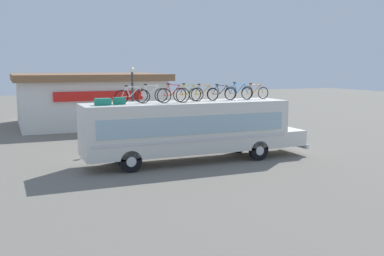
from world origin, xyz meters
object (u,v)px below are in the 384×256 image
rooftop_bicycle_4 (188,94)px  rooftop_bicycle_5 (204,94)px  street_lamp (133,100)px  luggage_bag_1 (103,102)px  rooftop_bicycle_3 (173,95)px  rooftop_bicycle_2 (151,95)px  rooftop_bicycle_7 (239,92)px  rooftop_bicycle_1 (132,96)px  bus (191,127)px  rooftop_bicycle_6 (222,93)px  rooftop_bicycle_8 (255,92)px  luggage_bag_2 (119,101)px

rooftop_bicycle_4 → rooftop_bicycle_5: size_ratio=0.99×
street_lamp → rooftop_bicycle_5: bearing=-67.1°
luggage_bag_1 → rooftop_bicycle_3: 3.45m
rooftop_bicycle_2 → rooftop_bicycle_7: rooftop_bicycle_7 is taller
rooftop_bicycle_2 → rooftop_bicycle_7: bearing=-2.5°
rooftop_bicycle_1 → luggage_bag_1: bearing=-172.6°
rooftop_bicycle_1 → street_lamp: size_ratio=0.37×
bus → street_lamp: 6.09m
luggage_bag_1 → rooftop_bicycle_6: (6.41, 0.50, 0.21)m
rooftop_bicycle_4 → rooftop_bicycle_8: size_ratio=0.98×
rooftop_bicycle_3 → rooftop_bicycle_5: size_ratio=1.02×
luggage_bag_2 → rooftop_bicycle_4: 3.65m
luggage_bag_2 → rooftop_bicycle_7: (6.59, 0.25, 0.23)m
rooftop_bicycle_6 → rooftop_bicycle_7: rooftop_bicycle_7 is taller
luggage_bag_2 → rooftop_bicycle_8: bearing=2.6°
luggage_bag_1 → rooftop_bicycle_8: (8.47, 0.51, 0.21)m
luggage_bag_1 → rooftop_bicycle_8: size_ratio=0.42×
bus → rooftop_bicycle_2: 2.63m
rooftop_bicycle_7 → rooftop_bicycle_6: bearing=175.1°
rooftop_bicycle_5 → rooftop_bicycle_7: bearing=-4.5°
rooftop_bicycle_5 → rooftop_bicycle_6: (1.00, -0.07, -0.01)m
rooftop_bicycle_4 → rooftop_bicycle_6: (1.96, 0.15, -0.03)m
bus → rooftop_bicycle_1: size_ratio=6.86×
rooftop_bicycle_4 → street_lamp: 5.90m
luggage_bag_1 → rooftop_bicycle_4: rooftop_bicycle_4 is taller
rooftop_bicycle_1 → street_lamp: 6.12m
bus → luggage_bag_2: (-3.71, -0.06, 1.48)m
luggage_bag_1 → rooftop_bicycle_6: size_ratio=0.43×
luggage_bag_1 → street_lamp: bearing=62.9°
luggage_bag_1 → rooftop_bicycle_1: size_ratio=0.41×
rooftop_bicycle_6 → rooftop_bicycle_2: bearing=178.2°
rooftop_bicycle_2 → rooftop_bicycle_4: rooftop_bicycle_4 is taller
luggage_bag_1 → rooftop_bicycle_1: bearing=7.4°
rooftop_bicycle_2 → rooftop_bicycle_3: (0.89, -0.79, 0.02)m
luggage_bag_2 → street_lamp: size_ratio=0.11×
rooftop_bicycle_4 → rooftop_bicycle_8: 4.02m
rooftop_bicycle_1 → rooftop_bicycle_7: bearing=2.2°
rooftop_bicycle_5 → rooftop_bicycle_7: size_ratio=0.97×
rooftop_bicycle_6 → street_lamp: 6.50m
luggage_bag_1 → rooftop_bicycle_7: rooftop_bicycle_7 is taller
rooftop_bicycle_2 → rooftop_bicycle_5: rooftop_bicycle_2 is taller
rooftop_bicycle_4 → rooftop_bicycle_6: rooftop_bicycle_4 is taller
bus → rooftop_bicycle_3: rooftop_bicycle_3 is taller
rooftop_bicycle_8 → rooftop_bicycle_5: bearing=178.8°
rooftop_bicycle_3 → rooftop_bicycle_5: 2.11m
rooftop_bicycle_6 → rooftop_bicycle_7: 1.00m
rooftop_bicycle_5 → rooftop_bicycle_6: bearing=-4.2°
rooftop_bicycle_1 → rooftop_bicycle_5: same height
luggage_bag_2 → rooftop_bicycle_4: (3.63, 0.19, 0.22)m
bus → luggage_bag_1: luggage_bag_1 is taller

